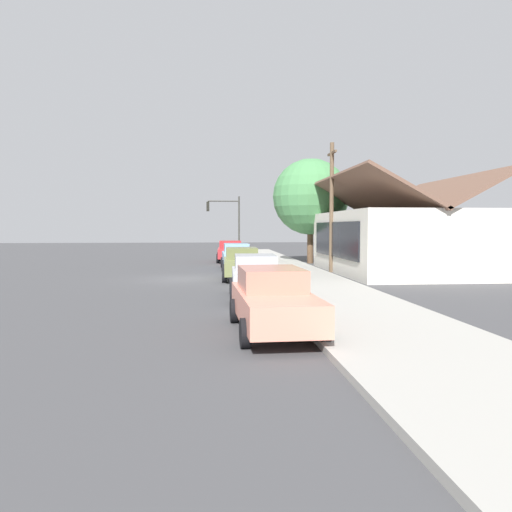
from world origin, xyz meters
name	(u,v)px	position (x,y,z in m)	size (l,w,h in m)	color
ground_plane	(187,279)	(0.00, 0.00, 0.00)	(120.00, 120.00, 0.00)	#424244
sidewalk_curb	(296,276)	(0.00, 5.60, 0.08)	(60.00, 4.20, 0.16)	#A3A099
car_cherry	(230,251)	(-12.41, 2.69, 0.82)	(4.59, 2.17, 1.59)	red
car_skyblue	(237,256)	(-5.84, 2.81, 0.81)	(4.72, 1.96, 1.59)	#8CB7E0
car_olive	(242,263)	(0.39, 2.74, 0.81)	(4.50, 2.07, 1.59)	olive
car_silver	(256,276)	(7.16, 2.83, 0.81)	(4.38, 2.05, 1.59)	silver
car_coral	(273,300)	(13.16, 2.72, 0.81)	(4.79, 2.07, 1.59)	#EA8C75
storefront_building	(398,240)	(-2.45, 11.98, 1.91)	(12.38, 7.76, 5.63)	silver
shade_tree	(311,197)	(-10.25, 8.40, 4.80)	(5.47, 5.47, 7.55)	brown
traffic_light_main	(226,217)	(-16.60, 2.54, 3.49)	(0.37, 2.79, 5.20)	#383833
utility_pole_wooden	(332,205)	(-3.12, 8.20, 3.93)	(1.80, 0.24, 7.50)	brown
fire_hydrant_red	(298,288)	(8.36, 4.20, 0.50)	(0.22, 0.22, 0.71)	red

